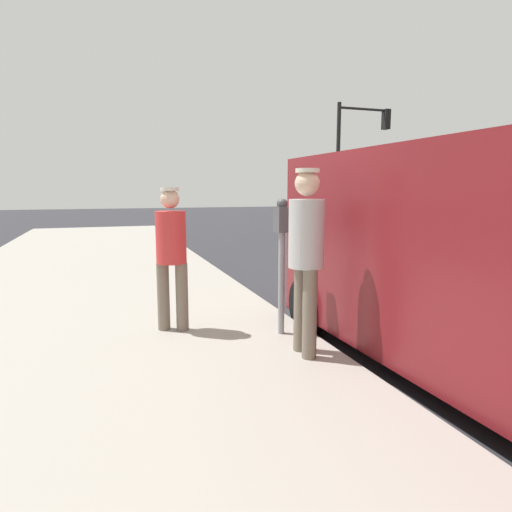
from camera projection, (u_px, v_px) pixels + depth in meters
The scene contains 6 objects.
ground_plane at pixel (378, 332), 5.53m from camera, with size 80.00×80.00×0.00m, color #2D2D33.
sidewalk_slab at pixel (78, 361), 4.39m from camera, with size 5.00×32.00×0.15m, color #9E998E.
parking_meter_near at pixel (282, 243), 4.85m from camera, with size 0.14×0.18×1.52m.
pedestrian_in_red at pixel (171, 250), 4.99m from camera, with size 0.34×0.34×1.64m.
pedestrian_in_gray at pixel (306, 249), 4.22m from camera, with size 0.34×0.36×1.81m.
traffic_light_corner at pixel (356, 146), 17.98m from camera, with size 2.48×0.42×5.20m.
Camera 1 is at (3.19, 4.53, 1.76)m, focal length 30.98 mm.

